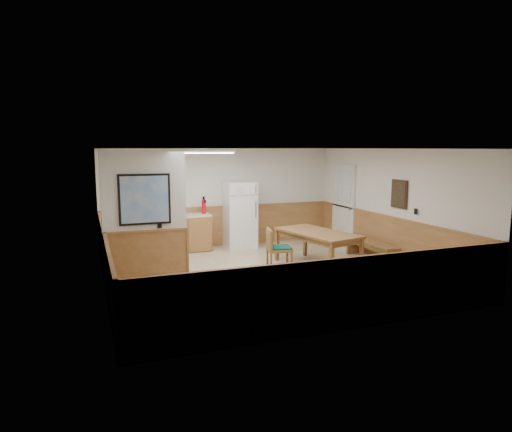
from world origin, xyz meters
name	(u,v)px	position (x,y,z in m)	size (l,w,h in m)	color
ground	(263,275)	(0.00, 0.00, 0.00)	(6.00, 6.00, 0.00)	tan
ceiling	(263,149)	(0.00, 0.00, 2.50)	(6.00, 6.00, 0.02)	white
back_wall	(221,198)	(0.00, 3.00, 1.25)	(6.00, 0.02, 2.50)	white
right_wall	(391,206)	(3.00, 0.00, 1.25)	(0.02, 6.00, 2.50)	white
left_wall	(102,222)	(-3.00, 0.00, 1.25)	(0.02, 6.00, 2.50)	white
wainscot_back	(221,226)	(0.00, 2.98, 0.50)	(6.00, 0.04, 1.00)	#B17D47
wainscot_right	(389,240)	(2.98, 0.00, 0.50)	(0.04, 6.00, 1.00)	#B17D47
wainscot_left	(105,264)	(-2.98, 0.00, 0.50)	(0.04, 6.00, 1.00)	#B17D47
partition_wall	(145,219)	(-2.25, 0.19, 1.23)	(1.50, 0.20, 2.50)	white
kitchen_counter	(177,233)	(-1.21, 2.68, 0.46)	(2.20, 0.61, 1.00)	olive
exterior_door	(343,205)	(2.96, 1.90, 1.05)	(0.07, 1.02, 2.15)	silver
kitchen_window	(136,189)	(-2.10, 2.98, 1.55)	(0.80, 0.04, 1.00)	silver
wall_painting	(399,194)	(2.97, -0.30, 1.55)	(0.04, 0.50, 0.60)	#351F15
fluorescent_fixture	(206,151)	(-0.80, 1.30, 2.45)	(1.20, 0.30, 0.09)	silver
refrigerator	(240,215)	(0.40, 2.63, 0.83)	(0.75, 0.73, 1.67)	white
dining_table	(317,236)	(1.33, 0.25, 0.66)	(1.35, 2.05, 0.75)	#975937
dining_bench	(372,246)	(2.68, 0.20, 0.34)	(0.40, 1.64, 0.45)	#975937
dining_chair	(275,246)	(0.40, 0.34, 0.49)	(0.76, 0.59, 0.85)	#975937
fire_extinguisher	(204,206)	(-0.52, 2.70, 1.09)	(0.14, 0.14, 0.43)	red
soap_bottle	(136,213)	(-2.17, 2.65, 1.01)	(0.07, 0.07, 0.21)	#167C2A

